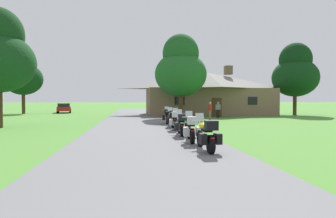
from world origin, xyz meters
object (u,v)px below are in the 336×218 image
object	(u,v)px
motorcycle_green_second_in_row	(191,129)
motorcycle_red_farthest_in_row	(167,117)
tree_right_of_lodge	(295,72)
motorcycle_white_third_in_row	(181,125)
parked_red_suv_far_left	(64,108)
tree_left_far	(23,75)
motorcycle_red_fourth_in_row	(175,121)
motorcycle_yellow_nearest_to_camera	(207,136)
bystander_red_shirt_near_lodge	(210,110)
tree_by_lodge_front	(181,68)
bystander_gray_shirt_beside_signpost	(218,109)
motorcycle_white_fifth_in_row	(172,119)

from	to	relation	value
motorcycle_green_second_in_row	motorcycle_red_farthest_in_row	bearing A→B (deg)	95.37
motorcycle_red_farthest_in_row	tree_right_of_lodge	distance (m)	21.42
motorcycle_white_third_in_row	parked_red_suv_far_left	bearing A→B (deg)	116.93
motorcycle_red_farthest_in_row	tree_left_far	size ratio (longest dim) A/B	0.24
motorcycle_white_third_in_row	motorcycle_red_fourth_in_row	world-z (taller)	same
motorcycle_yellow_nearest_to_camera	parked_red_suv_far_left	distance (m)	35.50
motorcycle_red_fourth_in_row	bystander_red_shirt_near_lodge	xyz separation A→B (m)	(4.94, 9.84, 0.32)
bystander_red_shirt_near_lodge	motorcycle_red_fourth_in_row	bearing A→B (deg)	13.97
tree_by_lodge_front	tree_left_far	distance (m)	23.17
motorcycle_red_fourth_in_row	tree_by_lodge_front	world-z (taller)	tree_by_lodge_front
motorcycle_yellow_nearest_to_camera	tree_left_far	distance (m)	35.82
bystander_gray_shirt_beside_signpost	tree_right_of_lodge	distance (m)	12.60
bystander_gray_shirt_beside_signpost	tree_right_of_lodge	world-z (taller)	tree_right_of_lodge
motorcycle_yellow_nearest_to_camera	tree_by_lodge_front	distance (m)	19.33
motorcycle_white_fifth_in_row	tree_by_lodge_front	world-z (taller)	tree_by_lodge_front
motorcycle_yellow_nearest_to_camera	motorcycle_green_second_in_row	bearing A→B (deg)	91.75
motorcycle_yellow_nearest_to_camera	tree_by_lodge_front	size ratio (longest dim) A/B	0.24
motorcycle_red_farthest_in_row	motorcycle_white_third_in_row	bearing A→B (deg)	-85.77
motorcycle_yellow_nearest_to_camera	motorcycle_white_third_in_row	world-z (taller)	same
motorcycle_white_third_in_row	bystander_red_shirt_near_lodge	bearing A→B (deg)	71.57
motorcycle_red_fourth_in_row	tree_left_far	size ratio (longest dim) A/B	0.24
tree_right_of_lodge	parked_red_suv_far_left	size ratio (longest dim) A/B	1.84
motorcycle_white_third_in_row	motorcycle_red_fourth_in_row	bearing A→B (deg)	91.12
motorcycle_red_fourth_in_row	bystander_gray_shirt_beside_signpost	bearing A→B (deg)	70.66
motorcycle_yellow_nearest_to_camera	motorcycle_white_fifth_in_row	bearing A→B (deg)	89.14
motorcycle_red_fourth_in_row	tree_right_of_lodge	size ratio (longest dim) A/B	0.23
motorcycle_red_fourth_in_row	tree_right_of_lodge	xyz separation A→B (m)	(17.49, 15.96, 4.70)
tree_by_lodge_front	motorcycle_white_third_in_row	bearing A→B (deg)	-99.73
motorcycle_white_third_in_row	tree_by_lodge_front	world-z (taller)	tree_by_lodge_front
tree_left_far	parked_red_suv_far_left	world-z (taller)	tree_left_far
motorcycle_red_farthest_in_row	bystander_red_shirt_near_lodge	distance (m)	7.29
motorcycle_green_second_in_row	motorcycle_red_fourth_in_row	size ratio (longest dim) A/B	1.00
tree_left_far	parked_red_suv_far_left	xyz separation A→B (m)	(4.81, 2.23, -4.57)
motorcycle_red_farthest_in_row	tree_left_far	bearing A→B (deg)	137.40
tree_left_far	motorcycle_white_fifth_in_row	bearing A→B (deg)	-51.47
tree_right_of_lodge	parked_red_suv_far_left	bearing A→B (deg)	161.44
bystander_red_shirt_near_lodge	tree_by_lodge_front	world-z (taller)	tree_by_lodge_front
tree_right_of_lodge	tree_by_lodge_front	bearing A→B (deg)	-163.54
motorcycle_red_fourth_in_row	motorcycle_white_fifth_in_row	bearing A→B (deg)	97.12
motorcycle_red_fourth_in_row	parked_red_suv_far_left	size ratio (longest dim) A/B	0.43
motorcycle_yellow_nearest_to_camera	parked_red_suv_far_left	world-z (taller)	parked_red_suv_far_left
tree_by_lodge_front	tree_right_of_lodge	bearing A→B (deg)	16.46
tree_right_of_lodge	motorcycle_green_second_in_row	bearing A→B (deg)	-130.01
bystander_gray_shirt_beside_signpost	parked_red_suv_far_left	size ratio (longest dim) A/B	0.35
parked_red_suv_far_left	motorcycle_green_second_in_row	bearing A→B (deg)	-79.67
motorcycle_white_third_in_row	motorcycle_white_fifth_in_row	world-z (taller)	same
motorcycle_green_second_in_row	motorcycle_white_fifth_in_row	xyz separation A→B (m)	(0.14, 6.95, 0.00)
tree_left_far	parked_red_suv_far_left	size ratio (longest dim) A/B	1.79
motorcycle_red_fourth_in_row	bystander_gray_shirt_beside_signpost	world-z (taller)	bystander_gray_shirt_beside_signpost
tree_left_far	tree_by_lodge_front	bearing A→B (deg)	-32.13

